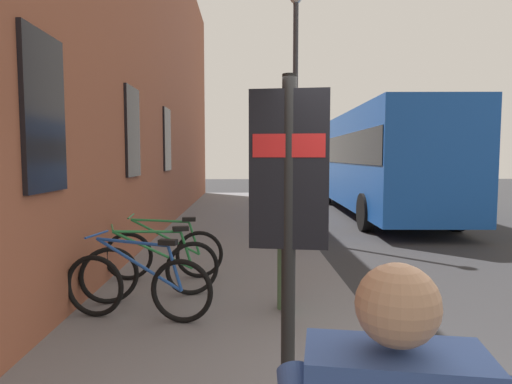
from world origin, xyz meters
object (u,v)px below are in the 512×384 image
at_px(bicycle_end_of_row, 153,269).
at_px(pedestrian_near_bus, 293,198).
at_px(street_lamp, 295,94).
at_px(bicycle_by_door, 165,253).
at_px(bicycle_far_end, 138,286).
at_px(transit_info_sign, 289,191).
at_px(city_bus, 378,158).
at_px(pedestrian_by_facade, 286,228).

relative_size(bicycle_end_of_row, pedestrian_near_bus, 1.08).
bearing_deg(street_lamp, bicycle_by_door, 147.58).
bearing_deg(bicycle_far_end, transit_info_sign, -140.74).
bearing_deg(city_bus, transit_info_sign, 160.56).
bearing_deg(street_lamp, transit_info_sign, 173.33).
xyz_separation_m(bicycle_end_of_row, city_bus, (9.17, -5.65, 1.41)).
distance_m(bicycle_far_end, bicycle_end_of_row, 0.73).
height_order(bicycle_far_end, bicycle_by_door, same).
bearing_deg(bicycle_by_door, bicycle_end_of_row, -178.86).
bearing_deg(bicycle_by_door, pedestrian_near_bus, -38.07).
bearing_deg(bicycle_by_door, street_lamp, -32.42).
distance_m(bicycle_end_of_row, city_bus, 10.86).
xyz_separation_m(pedestrian_near_bus, pedestrian_by_facade, (-4.27, 0.53, 0.05)).
height_order(pedestrian_by_facade, street_lamp, street_lamp).
distance_m(transit_info_sign, pedestrian_near_bus, 6.44).
xyz_separation_m(bicycle_far_end, pedestrian_by_facade, (0.25, -1.69, 0.62)).
distance_m(transit_info_sign, city_bus, 12.47).
bearing_deg(pedestrian_by_facade, bicycle_by_door, 49.91).
xyz_separation_m(transit_info_sign, pedestrian_near_bus, (6.37, -0.71, -0.64)).
bearing_deg(city_bus, bicycle_far_end, 150.23).
bearing_deg(pedestrian_near_bus, bicycle_by_door, 141.93).
bearing_deg(transit_info_sign, pedestrian_by_facade, -4.91).
bearing_deg(bicycle_by_door, bicycle_far_end, -179.89).
xyz_separation_m(city_bus, street_lamp, (-4.50, 3.30, 1.48)).
height_order(bicycle_end_of_row, pedestrian_by_facade, pedestrian_by_facade).
distance_m(bicycle_end_of_row, pedestrian_near_bus, 4.42).
xyz_separation_m(bicycle_far_end, city_bus, (9.90, -5.66, 1.41)).
height_order(pedestrian_near_bus, pedestrian_by_facade, pedestrian_by_facade).
bearing_deg(city_bus, pedestrian_by_facade, 157.65).
bearing_deg(transit_info_sign, bicycle_by_door, 23.25).
bearing_deg(bicycle_far_end, city_bus, -29.77).
relative_size(transit_info_sign, pedestrian_near_bus, 1.53).
distance_m(bicycle_by_door, pedestrian_near_bus, 3.65).
xyz_separation_m(bicycle_end_of_row, pedestrian_near_bus, (3.79, -2.20, 0.57)).
height_order(bicycle_far_end, transit_info_sign, transit_info_sign).
bearing_deg(transit_info_sign, pedestrian_near_bus, -6.33).
bearing_deg(bicycle_end_of_row, street_lamp, -26.66).
xyz_separation_m(transit_info_sign, street_lamp, (7.26, -0.85, 1.68)).
height_order(city_bus, street_lamp, street_lamp).
bearing_deg(pedestrian_by_facade, bicycle_far_end, 98.39).
height_order(bicycle_by_door, city_bus, city_bus).
height_order(bicycle_far_end, city_bus, city_bus).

